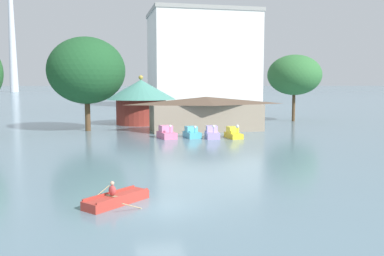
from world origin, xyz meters
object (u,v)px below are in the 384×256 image
(pedal_boat_pink, at_px, (167,133))
(green_roof_pavilion, at_px, (141,98))
(pedal_boat_lavender, at_px, (212,133))
(pedal_boat_cyan, at_px, (192,133))
(shoreline_tree_mid, at_px, (86,71))
(rowboat_with_rower, at_px, (116,199))
(shoreline_tree_right, at_px, (294,75))
(pedal_boat_yellow, at_px, (233,134))
(boathouse, at_px, (206,113))
(background_building_block, at_px, (202,59))

(pedal_boat_pink, relative_size, green_roof_pavilion, 0.29)
(pedal_boat_lavender, height_order, green_roof_pavilion, green_roof_pavilion)
(pedal_boat_cyan, bearing_deg, shoreline_tree_mid, -135.18)
(rowboat_with_rower, xyz_separation_m, pedal_boat_pink, (6.73, 25.44, 0.30))
(rowboat_with_rower, height_order, pedal_boat_pink, pedal_boat_pink)
(pedal_boat_pink, relative_size, shoreline_tree_right, 0.28)
(pedal_boat_lavender, height_order, pedal_boat_yellow, pedal_boat_yellow)
(pedal_boat_yellow, distance_m, shoreline_tree_mid, 21.42)
(boathouse, xyz_separation_m, shoreline_tree_right, (17.74, 10.25, 5.32))
(pedal_boat_pink, xyz_separation_m, shoreline_tree_mid, (-9.09, 9.55, 7.41))
(background_building_block, bearing_deg, pedal_boat_lavender, -102.99)
(rowboat_with_rower, xyz_separation_m, green_roof_pavilion, (5.52, 42.62, 3.73))
(shoreline_tree_right, bearing_deg, background_building_block, 94.91)
(boathouse, bearing_deg, background_building_block, 76.55)
(pedal_boat_lavender, height_order, boathouse, boathouse)
(pedal_boat_yellow, height_order, green_roof_pavilion, green_roof_pavilion)
(pedal_boat_lavender, bearing_deg, shoreline_tree_right, 140.40)
(boathouse, height_order, shoreline_tree_right, shoreline_tree_right)
(pedal_boat_lavender, bearing_deg, pedal_boat_pink, -96.60)
(pedal_boat_cyan, xyz_separation_m, boathouse, (3.42, 6.45, 1.85))
(background_building_block, bearing_deg, green_roof_pavilion, -114.66)
(rowboat_with_rower, bearing_deg, green_roof_pavilion, 42.11)
(pedal_boat_yellow, distance_m, boathouse, 8.25)
(pedal_boat_cyan, bearing_deg, boathouse, 145.73)
(pedal_boat_cyan, bearing_deg, background_building_block, 158.59)
(shoreline_tree_mid, distance_m, background_building_block, 61.59)
(pedal_boat_cyan, distance_m, shoreline_tree_mid, 17.18)
(pedal_boat_yellow, bearing_deg, pedal_boat_pink, -104.69)
(boathouse, bearing_deg, shoreline_tree_right, 30.01)
(rowboat_with_rower, bearing_deg, pedal_boat_lavender, 23.35)
(rowboat_with_rower, relative_size, pedal_boat_cyan, 1.34)
(pedal_boat_pink, height_order, shoreline_tree_right, shoreline_tree_right)
(pedal_boat_yellow, height_order, boathouse, boathouse)
(shoreline_tree_right, distance_m, background_building_block, 47.47)
(pedal_boat_cyan, distance_m, pedal_boat_lavender, 2.43)
(pedal_boat_yellow, xyz_separation_m, green_roof_pavilion, (-8.80, 18.82, 3.48))
(pedal_boat_pink, bearing_deg, rowboat_with_rower, -25.45)
(pedal_boat_lavender, relative_size, green_roof_pavilion, 0.28)
(pedal_boat_pink, bearing_deg, pedal_boat_lavender, 65.53)
(shoreline_tree_mid, bearing_deg, background_building_block, 61.63)
(rowboat_with_rower, height_order, shoreline_tree_right, shoreline_tree_right)
(green_roof_pavilion, bearing_deg, pedal_boat_cyan, -76.41)
(pedal_boat_cyan, height_order, boathouse, boathouse)
(shoreline_tree_mid, bearing_deg, pedal_boat_cyan, -38.80)
(rowboat_with_rower, distance_m, boathouse, 34.41)
(rowboat_with_rower, distance_m, shoreline_tree_right, 52.64)
(rowboat_with_rower, xyz_separation_m, shoreline_tree_right, (30.86, 41.99, 7.41))
(pedal_boat_pink, height_order, pedal_boat_cyan, pedal_boat_pink)
(pedal_boat_cyan, distance_m, pedal_boat_yellow, 4.85)
(rowboat_with_rower, bearing_deg, pedal_boat_yellow, 18.46)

